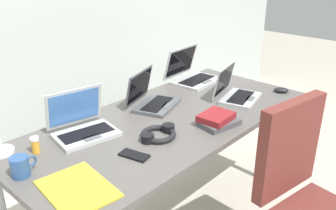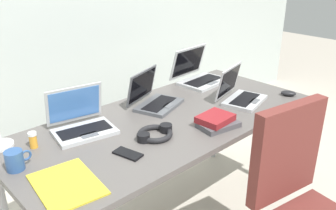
{
  "view_description": "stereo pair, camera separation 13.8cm",
  "coord_description": "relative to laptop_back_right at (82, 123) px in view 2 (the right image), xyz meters",
  "views": [
    {
      "loc": [
        -1.33,
        -1.23,
        1.59
      ],
      "look_at": [
        0.0,
        0.0,
        0.82
      ],
      "focal_mm": 38.33,
      "sensor_mm": 36.0,
      "label": 1
    },
    {
      "loc": [
        -1.24,
        -1.32,
        1.59
      ],
      "look_at": [
        0.0,
        0.0,
        0.82
      ],
      "focal_mm": 38.33,
      "sensor_mm": 36.0,
      "label": 2
    }
  ],
  "objects": [
    {
      "name": "cell_phone",
      "position": [
        0.03,
        -0.35,
        -0.04
      ],
      "size": [
        0.09,
        0.15,
        0.01
      ],
      "primitive_type": "cube",
      "rotation": [
        0.0,
        0.0,
        0.24
      ],
      "color": "black",
      "rests_on": "desk"
    },
    {
      "name": "paper_folder_by_keyboard",
      "position": [
        -0.29,
        -0.37,
        -0.04
      ],
      "size": [
        0.27,
        0.34,
        0.01
      ],
      "primitive_type": "cube",
      "rotation": [
        0.0,
        0.0,
        -0.12
      ],
      "color": "gold",
      "rests_on": "desk"
    },
    {
      "name": "pill_bottle",
      "position": [
        -0.26,
        0.0,
        -0.0
      ],
      "size": [
        0.04,
        0.04,
        0.08
      ],
      "color": "gold",
      "rests_on": "desk"
    },
    {
      "name": "laptop_back_right",
      "position": [
        0.0,
        0.0,
        0.0
      ],
      "size": [
        0.34,
        0.3,
        0.22
      ],
      "color": "#B7BABC",
      "rests_on": "desk"
    },
    {
      "name": "laptop_far_corner",
      "position": [
        1.01,
        0.11,
        0.0
      ],
      "size": [
        0.35,
        0.32,
        0.24
      ],
      "color": "#B7BABC",
      "rests_on": "desk"
    },
    {
      "name": "laptop_near_lamp",
      "position": [
        0.49,
        -0.0,
        -0.0
      ],
      "size": [
        0.35,
        0.32,
        0.21
      ],
      "color": "#515459",
      "rests_on": "desk"
    },
    {
      "name": "headphones",
      "position": [
        0.24,
        -0.3,
        -0.03
      ],
      "size": [
        0.21,
        0.18,
        0.04
      ],
      "color": "black",
      "rests_on": "desk"
    },
    {
      "name": "coffee_mug",
      "position": [
        -0.39,
        -0.12,
        -0.0
      ],
      "size": [
        0.11,
        0.08,
        0.09
      ],
      "color": "#2D518C",
      "rests_on": "desk"
    },
    {
      "name": "desk",
      "position": [
        0.43,
        -0.19,
        -0.1
      ],
      "size": [
        1.8,
        0.8,
        0.74
      ],
      "color": "#595451",
      "rests_on": "ground_plane"
    },
    {
      "name": "book_stack",
      "position": [
        0.55,
        -0.44,
        -0.01
      ],
      "size": [
        0.23,
        0.18,
        0.06
      ],
      "color": "#4C4C51",
      "rests_on": "desk"
    },
    {
      "name": "laptop_near_mouse",
      "position": [
        0.93,
        -0.31,
        -0.0
      ],
      "size": [
        0.33,
        0.3,
        0.21
      ],
      "color": "#B7BABC",
      "rests_on": "desk"
    },
    {
      "name": "computer_mouse",
      "position": [
        1.23,
        -0.47,
        -0.03
      ],
      "size": [
        0.1,
        0.11,
        0.03
      ],
      "primitive_type": "ellipsoid",
      "rotation": [
        0.0,
        0.0,
        0.58
      ],
      "color": "black",
      "rests_on": "desk"
    }
  ]
}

